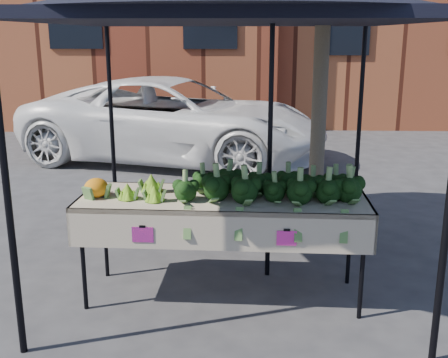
# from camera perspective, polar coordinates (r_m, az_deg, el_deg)

# --- Properties ---
(ground) EXTENTS (90.00, 90.00, 0.00)m
(ground) POSITION_cam_1_polar(r_m,az_deg,el_deg) (4.92, -1.43, -11.76)
(ground) COLOR #313133
(table) EXTENTS (2.42, 0.87, 0.90)m
(table) POSITION_cam_1_polar(r_m,az_deg,el_deg) (4.68, -0.10, -7.16)
(table) COLOR #B9AD92
(table) RESTS_ON ground
(canopy) EXTENTS (3.16, 3.16, 2.74)m
(canopy) POSITION_cam_1_polar(r_m,az_deg,el_deg) (4.92, 0.74, 5.11)
(canopy) COLOR black
(canopy) RESTS_ON ground
(broccoli_heap) EXTENTS (1.60, 0.57, 0.26)m
(broccoli_heap) POSITION_cam_1_polar(r_m,az_deg,el_deg) (4.52, 4.86, -0.25)
(broccoli_heap) COLOR black
(broccoli_heap) RESTS_ON table
(romanesco_cluster) EXTENTS (0.43, 0.47, 0.20)m
(romanesco_cluster) POSITION_cam_1_polar(r_m,az_deg,el_deg) (4.56, -8.48, -0.60)
(romanesco_cluster) COLOR #82A426
(romanesco_cluster) RESTS_ON table
(cauliflower_pair) EXTENTS (0.20, 0.20, 0.18)m
(cauliflower_pair) POSITION_cam_1_polar(r_m,az_deg,el_deg) (4.62, -13.26, -0.78)
(cauliflower_pair) COLOR orange
(cauliflower_pair) RESTS_ON table
(vehicle) EXTENTS (2.06, 2.76, 5.36)m
(vehicle) POSITION_cam_1_polar(r_m,az_deg,el_deg) (9.63, -5.46, 17.64)
(vehicle) COLOR white
(vehicle) RESTS_ON ground
(street_tree) EXTENTS (2.35, 2.35, 4.63)m
(street_tree) POSITION_cam_1_polar(r_m,az_deg,el_deg) (5.86, 10.34, 15.75)
(street_tree) COLOR #1E4C14
(street_tree) RESTS_ON ground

